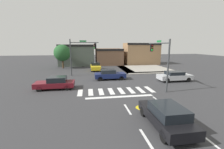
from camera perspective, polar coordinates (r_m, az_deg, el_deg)
The scene contains 14 objects.
ground_plane at distance 21.39m, azimuth -0.70°, elevation -2.66°, with size 120.00×120.00×0.00m, color #353538.
crosswalk_near at distance 17.11m, azimuth 1.54°, elevation -6.19°, with size 8.46×2.42×0.01m.
lane_markings at distance 11.26m, azimuth 14.46°, elevation -16.10°, with size 6.80×18.75×0.01m.
bike_detector_marking at distance 12.97m, azimuth 11.25°, elevation -12.19°, with size 1.04×1.04×0.01m.
curb_corner_northeast at distance 32.50m, azimuth 11.77°, elevation 1.98°, with size 10.00×10.60×0.15m.
storefront_row at distance 40.05m, azimuth -0.91°, elevation 7.46°, with size 25.62×6.94×5.59m.
traffic_signal_southeast at distance 18.80m, azimuth 17.65°, elevation 7.21°, with size 0.32×5.52×5.70m.
traffic_signal_northwest at distance 25.59m, azimuth -11.55°, elevation 8.64°, with size 4.67×0.32×6.04m.
car_maroon at distance 18.89m, azimuth -20.57°, elevation -2.99°, with size 4.43×1.93×1.44m.
car_yellow at distance 31.15m, azimuth -6.25°, elevation 3.06°, with size 1.90×4.56×1.54m.
car_silver at distance 23.25m, azimuth 22.53°, elevation -0.55°, with size 4.66×1.92×1.41m.
car_navy at distance 22.52m, azimuth -0.91°, elevation 0.02°, with size 4.56×1.80×1.51m.
car_black at distance 10.31m, azimuth 19.66°, elevation -14.32°, with size 1.91×4.56×1.49m.
roadside_tree at distance 35.02m, azimuth -18.28°, elevation 7.75°, with size 3.59×3.59×5.20m.
Camera 1 is at (-3.05, -20.55, 5.08)m, focal length 24.21 mm.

